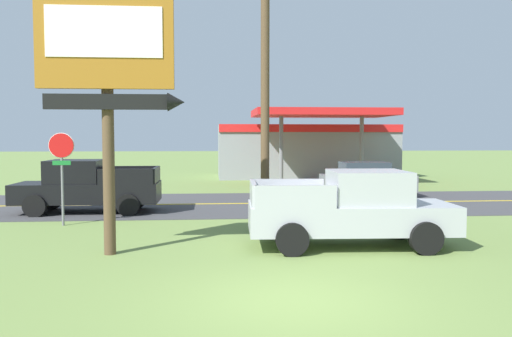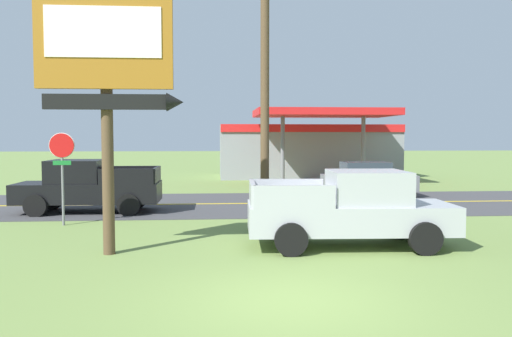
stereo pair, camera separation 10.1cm
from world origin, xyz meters
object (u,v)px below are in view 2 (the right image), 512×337
Objects in this scene: utility_pole at (265,58)px; gas_station at (307,149)px; pickup_black_on_road at (87,187)px; car_grey_near_lane at (368,179)px; stop_sign at (62,162)px; motel_sign at (108,71)px; pickup_silver_parked_on_lawn at (352,210)px.

gas_station is (4.83, 20.48, -3.22)m from utility_pole.
utility_pole is at bearing -33.83° from pickup_black_on_road.
car_grey_near_lane is at bearing 55.79° from utility_pole.
stop_sign is 22.13m from gas_station.
car_grey_near_lane is at bearing 49.58° from motel_sign.
motel_sign is 5.04m from utility_pole.
stop_sign is 0.70× the size of car_grey_near_lane.
pickup_silver_parked_on_lawn is at bearing -38.96° from pickup_black_on_road.
pickup_black_on_road reaches higher than car_grey_near_lane.
utility_pole reaches higher than stop_sign.
gas_station is 23.17m from pickup_silver_parked_on_lawn.
utility_pole is at bearing -12.19° from stop_sign.
stop_sign is 9.26m from pickup_silver_parked_on_lawn.
pickup_silver_parked_on_lawn is 1.01× the size of pickup_black_on_road.
pickup_black_on_road is (-6.25, 4.19, -4.20)m from utility_pole.
stop_sign is 0.25× the size of gas_station.
pickup_silver_parked_on_lawn is 10.64m from pickup_black_on_road.
motel_sign is 6.91m from pickup_silver_parked_on_lawn.
pickup_black_on_road is at bearing 88.50° from stop_sign.
pickup_black_on_road is 12.47m from car_grey_near_lane.
gas_station is 2.28× the size of pickup_silver_parked_on_lawn.
stop_sign is 3.02m from pickup_black_on_road.
car_grey_near_lane is (9.54, 11.20, -3.54)m from motel_sign.
utility_pole is 8.61m from pickup_black_on_road.
car_grey_near_lane is at bearing -86.56° from gas_station.
pickup_black_on_road is at bearing 146.17° from utility_pole.
pickup_silver_parked_on_lawn reaches higher than car_grey_near_lane.
gas_station reaches higher than car_grey_near_lane.
motel_sign is 0.65× the size of utility_pole.
gas_station is (8.80, 23.49, -2.43)m from motel_sign.
utility_pole reaches higher than car_grey_near_lane.
pickup_black_on_road is 1.24× the size of car_grey_near_lane.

